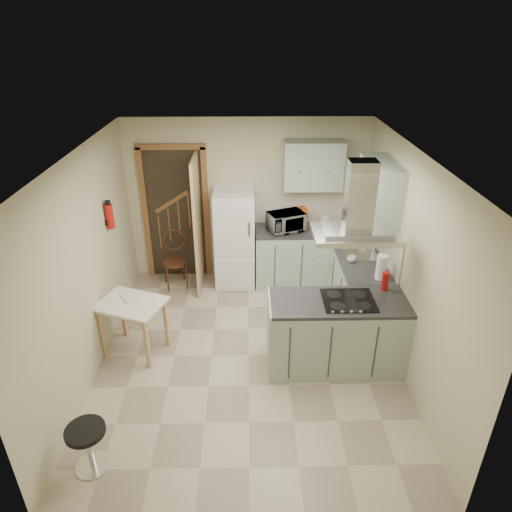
{
  "coord_description": "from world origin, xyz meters",
  "views": [
    {
      "loc": [
        0.01,
        -4.47,
        3.69
      ],
      "look_at": [
        0.1,
        0.45,
        1.15
      ],
      "focal_mm": 32.0,
      "sensor_mm": 36.0,
      "label": 1
    }
  ],
  "objects_px": {
    "peninsula": "(336,333)",
    "drop_leaf_table": "(134,327)",
    "stool": "(89,448)",
    "extractor_hood": "(356,234)",
    "bentwood_chair": "(175,262)",
    "microwave": "(286,222)",
    "fridge": "(235,239)"
  },
  "relations": [
    {
      "from": "bentwood_chair",
      "to": "stool",
      "type": "distance_m",
      "value": 3.28
    },
    {
      "from": "bentwood_chair",
      "to": "fridge",
      "type": "bearing_deg",
      "value": -11.08
    },
    {
      "from": "fridge",
      "to": "peninsula",
      "type": "height_order",
      "value": "fridge"
    },
    {
      "from": "extractor_hood",
      "to": "bentwood_chair",
      "type": "relative_size",
      "value": 1.1
    },
    {
      "from": "peninsula",
      "to": "drop_leaf_table",
      "type": "height_order",
      "value": "peninsula"
    },
    {
      "from": "stool",
      "to": "microwave",
      "type": "relative_size",
      "value": 0.94
    },
    {
      "from": "peninsula",
      "to": "drop_leaf_table",
      "type": "bearing_deg",
      "value": 172.93
    },
    {
      "from": "peninsula",
      "to": "bentwood_chair",
      "type": "relative_size",
      "value": 1.9
    },
    {
      "from": "peninsula",
      "to": "stool",
      "type": "bearing_deg",
      "value": -150.92
    },
    {
      "from": "fridge",
      "to": "stool",
      "type": "distance_m",
      "value": 3.62
    },
    {
      "from": "stool",
      "to": "peninsula",
      "type": "bearing_deg",
      "value": 29.08
    },
    {
      "from": "fridge",
      "to": "stool",
      "type": "height_order",
      "value": "fridge"
    },
    {
      "from": "peninsula",
      "to": "microwave",
      "type": "xyz_separation_m",
      "value": [
        -0.45,
        1.94,
        0.59
      ]
    },
    {
      "from": "fridge",
      "to": "bentwood_chair",
      "type": "bearing_deg",
      "value": -173.77
    },
    {
      "from": "peninsula",
      "to": "extractor_hood",
      "type": "relative_size",
      "value": 1.72
    },
    {
      "from": "extractor_hood",
      "to": "bentwood_chair",
      "type": "height_order",
      "value": "extractor_hood"
    },
    {
      "from": "fridge",
      "to": "bentwood_chair",
      "type": "height_order",
      "value": "fridge"
    },
    {
      "from": "bentwood_chair",
      "to": "extractor_hood",
      "type": "bearing_deg",
      "value": -57.22
    },
    {
      "from": "bentwood_chair",
      "to": "microwave",
      "type": "xyz_separation_m",
      "value": [
        1.69,
        0.06,
        0.63
      ]
    },
    {
      "from": "peninsula",
      "to": "microwave",
      "type": "relative_size",
      "value": 3.01
    },
    {
      "from": "extractor_hood",
      "to": "drop_leaf_table",
      "type": "relative_size",
      "value": 1.19
    },
    {
      "from": "fridge",
      "to": "drop_leaf_table",
      "type": "relative_size",
      "value": 1.99
    },
    {
      "from": "stool",
      "to": "bentwood_chair",
      "type": "bearing_deg",
      "value": 84.11
    },
    {
      "from": "drop_leaf_table",
      "to": "microwave",
      "type": "xyz_separation_m",
      "value": [
        1.97,
        1.64,
        0.69
      ]
    },
    {
      "from": "extractor_hood",
      "to": "bentwood_chair",
      "type": "bearing_deg",
      "value": 140.09
    },
    {
      "from": "peninsula",
      "to": "drop_leaf_table",
      "type": "relative_size",
      "value": 2.05
    },
    {
      "from": "peninsula",
      "to": "stool",
      "type": "relative_size",
      "value": 3.22
    },
    {
      "from": "peninsula",
      "to": "bentwood_chair",
      "type": "xyz_separation_m",
      "value": [
        -2.15,
        1.88,
        -0.04
      ]
    },
    {
      "from": "extractor_hood",
      "to": "drop_leaf_table",
      "type": "distance_m",
      "value": 2.89
    },
    {
      "from": "stool",
      "to": "fridge",
      "type": "bearing_deg",
      "value": 69.48
    },
    {
      "from": "drop_leaf_table",
      "to": "fridge",
      "type": "bearing_deg",
      "value": 75.54
    },
    {
      "from": "peninsula",
      "to": "drop_leaf_table",
      "type": "distance_m",
      "value": 2.45
    }
  ]
}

